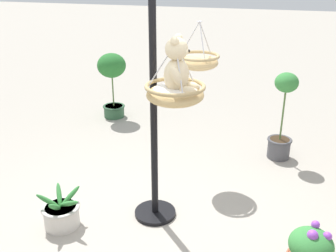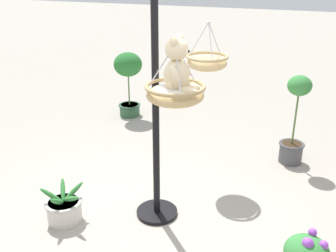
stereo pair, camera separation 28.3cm
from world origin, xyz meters
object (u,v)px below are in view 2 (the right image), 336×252
(hanging_basket_left_high, at_px, (207,62))
(potted_plant_bushy_green, at_px, (295,123))
(display_pole_central, at_px, (156,145))
(teddy_bear, at_px, (178,69))
(potted_plant_fern_front, at_px, (128,76))
(potted_plant_flowering_red, at_px, (64,208))
(hanging_basket_with_teddy, at_px, (175,93))

(hanging_basket_left_high, distance_m, potted_plant_bushy_green, 1.53)
(display_pole_central, bearing_deg, hanging_basket_left_high, 167.91)
(display_pole_central, bearing_deg, teddy_bear, 61.30)
(potted_plant_fern_front, height_order, potted_plant_flowering_red, potted_plant_fern_front)
(hanging_basket_with_teddy, distance_m, potted_plant_flowering_red, 1.73)
(teddy_bear, distance_m, hanging_basket_left_high, 1.21)
(potted_plant_fern_front, xyz_separation_m, potted_plant_bushy_green, (0.83, 2.79, -0.15))
(teddy_bear, height_order, hanging_basket_left_high, teddy_bear)
(hanging_basket_left_high, relative_size, potted_plant_bushy_green, 0.46)
(display_pole_central, bearing_deg, potted_plant_flowering_red, -63.18)
(hanging_basket_with_teddy, xyz_separation_m, hanging_basket_left_high, (-1.19, -0.03, 0.01))
(teddy_bear, xyz_separation_m, hanging_basket_left_high, (-1.19, -0.05, -0.21))
(display_pole_central, relative_size, hanging_basket_left_high, 4.66)
(hanging_basket_left_high, bearing_deg, potted_plant_flowering_red, -36.40)
(teddy_bear, distance_m, potted_plant_bushy_green, 2.39)
(potted_plant_fern_front, height_order, potted_plant_bushy_green, potted_plant_bushy_green)
(hanging_basket_with_teddy, height_order, hanging_basket_left_high, hanging_basket_left_high)
(teddy_bear, relative_size, potted_plant_fern_front, 0.46)
(display_pole_central, xyz_separation_m, hanging_basket_left_high, (-1.04, 0.22, 0.63))
(display_pole_central, bearing_deg, hanging_basket_with_teddy, 59.04)
(hanging_basket_with_teddy, bearing_deg, potted_plant_flowering_red, -75.51)
(hanging_basket_left_high, height_order, potted_plant_fern_front, hanging_basket_left_high)
(potted_plant_fern_front, xyz_separation_m, potted_plant_flowering_red, (3.01, 0.67, -0.57))
(potted_plant_fern_front, bearing_deg, teddy_bear, 33.70)
(potted_plant_flowering_red, bearing_deg, potted_plant_fern_front, -167.45)
(display_pole_central, xyz_separation_m, hanging_basket_with_teddy, (0.15, 0.25, 0.62))
(potted_plant_bushy_green, bearing_deg, potted_plant_fern_front, -106.63)
(teddy_bear, xyz_separation_m, potted_plant_fern_front, (-2.72, -1.81, -0.95))
(potted_plant_flowering_red, bearing_deg, hanging_basket_left_high, 143.60)
(display_pole_central, height_order, potted_plant_fern_front, display_pole_central)
(display_pole_central, height_order, teddy_bear, display_pole_central)
(hanging_basket_with_teddy, relative_size, potted_plant_fern_front, 0.49)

